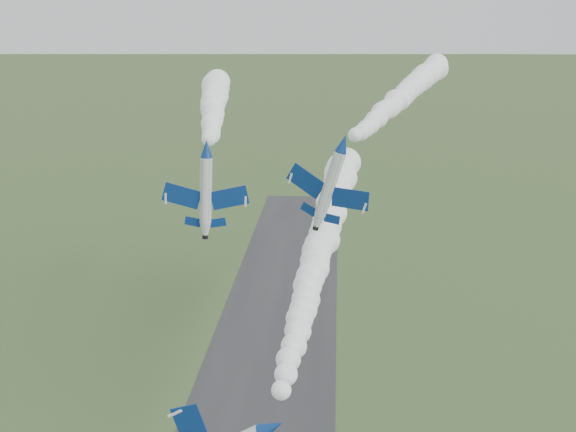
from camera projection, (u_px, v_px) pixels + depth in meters
The scene contains 7 objects.
runway at pixel (256, 429), 96.91m from camera, with size 24.00×260.00×0.04m, color #2A2A2D.
jet_lead at pixel (272, 428), 51.58m from camera, with size 5.56×12.43×8.82m.
smoke_trail_jet_lead at pixel (324, 235), 89.70m from camera, with size 5.82×77.08×5.82m, color white, non-canonical shape.
jet_pair_left at pixel (206, 149), 74.51m from camera, with size 10.24×12.19×3.02m.
smoke_trail_jet_pair_left at pixel (214, 105), 101.48m from camera, with size 4.93×51.60×4.93m, color white, non-canonical shape.
jet_pair_right at pixel (343, 143), 73.75m from camera, with size 10.13×12.27×3.92m.
smoke_trail_jet_pair_right at pixel (407, 93), 103.92m from camera, with size 4.66×63.15×4.66m, color white, non-canonical shape.
Camera 1 is at (11.16, -52.07, 59.97)m, focal length 40.00 mm.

